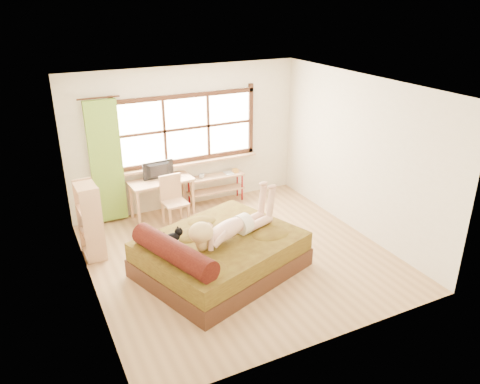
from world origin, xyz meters
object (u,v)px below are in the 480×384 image
chair (173,197)px  bookshelf (90,220)px  kitten (171,237)px  bed (218,254)px  desk (161,185)px  woman (231,217)px  pipe_shelf (216,183)px

chair → bookshelf: (-1.53, -0.54, 0.12)m
kitten → chair: (0.60, 1.74, -0.18)m
bed → desk: bearing=74.9°
desk → bookshelf: bearing=-151.8°
bed → woman: woman is taller
desk → bookshelf: (-1.43, -0.90, -0.01)m
bed → kitten: bearing=150.8°
woman → kitten: size_ratio=4.67×
bed → desk: 2.25m
woman → bookshelf: 2.26m
woman → bookshelf: size_ratio=1.27×
woman → desk: bearing=79.9°
bookshelf → chair: bearing=16.8°
bed → woman: 0.62m
bed → chair: bearing=72.7°
woman → kitten: bearing=151.0°
woman → desk: woman is taller
woman → chair: woman is taller
pipe_shelf → desk: bearing=-173.1°
chair → pipe_shelf: 1.17m
desk → chair: bearing=-79.6°
desk → bookshelf: size_ratio=0.98×
kitten → pipe_shelf: (1.66, 2.22, -0.27)m
kitten → chair: chair is taller
bed → bookshelf: bearing=121.1°
kitten → bookshelf: 1.52m
woman → kitten: woman is taller
desk → bookshelf: 1.69m
bed → desk: (-0.16, 2.22, 0.33)m
bed → woman: bearing=-28.2°
bookshelf → kitten: bearing=-54.9°
bed → pipe_shelf: bearing=47.7°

